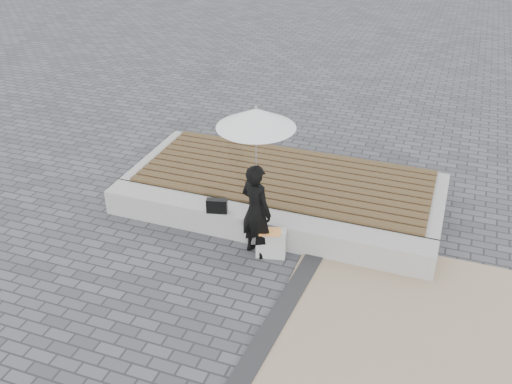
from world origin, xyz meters
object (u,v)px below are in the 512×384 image
seating_ledge (261,226)px  handbag (217,206)px  canvas_tote (271,243)px  woman (256,211)px  parasol (256,118)px

seating_ledge → handbag: 0.71m
handbag → canvas_tote: handbag is taller
woman → parasol: (-0.00, 0.00, 1.37)m
parasol → handbag: bearing=162.0°
seating_ledge → canvas_tote: bearing=-53.1°
woman → handbag: bearing=6.7°
seating_ledge → handbag: bearing=-165.0°
canvas_tote → seating_ledge: bearing=114.6°
canvas_tote → woman: bearing=167.9°
seating_ledge → woman: bearing=-80.3°
seating_ledge → parasol: size_ratio=3.85×
parasol → handbag: 1.72m
seating_ledge → canvas_tote: canvas_tote is taller
seating_ledge → parasol: 1.91m
woman → canvas_tote: woman is taller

